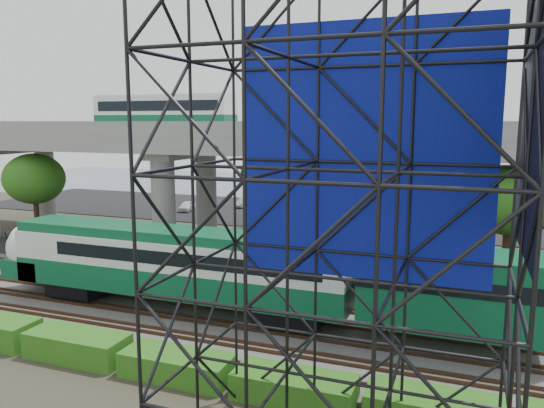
% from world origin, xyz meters
% --- Properties ---
extents(ground, '(140.00, 140.00, 0.00)m').
position_xyz_m(ground, '(0.00, 0.00, 0.00)').
color(ground, '#474233').
rests_on(ground, ground).
extents(ballast_bed, '(90.00, 12.00, 0.20)m').
position_xyz_m(ballast_bed, '(0.00, 2.00, 0.10)').
color(ballast_bed, slate).
rests_on(ballast_bed, ground).
extents(service_road, '(90.00, 5.00, 0.08)m').
position_xyz_m(service_road, '(0.00, 10.50, 0.04)').
color(service_road, black).
rests_on(service_road, ground).
extents(parking_lot, '(90.00, 18.00, 0.08)m').
position_xyz_m(parking_lot, '(0.00, 34.00, 0.04)').
color(parking_lot, black).
rests_on(parking_lot, ground).
extents(harbor_water, '(140.00, 40.00, 0.03)m').
position_xyz_m(harbor_water, '(0.00, 56.00, 0.01)').
color(harbor_water, '#3F5068').
rests_on(harbor_water, ground).
extents(rail_tracks, '(90.00, 9.52, 0.16)m').
position_xyz_m(rail_tracks, '(0.00, 2.00, 0.28)').
color(rail_tracks, '#472D1E').
rests_on(rail_tracks, ballast_bed).
extents(commuter_train, '(29.30, 3.06, 4.30)m').
position_xyz_m(commuter_train, '(-0.63, 2.00, 2.88)').
color(commuter_train, black).
rests_on(commuter_train, rail_tracks).
extents(overpass, '(80.00, 12.00, 12.40)m').
position_xyz_m(overpass, '(-0.87, 16.00, 8.21)').
color(overpass, '#9E9B93').
rests_on(overpass, ground).
extents(scaffold_tower, '(9.36, 6.36, 15.00)m').
position_xyz_m(scaffold_tower, '(8.49, -7.98, 7.47)').
color(scaffold_tower, black).
rests_on(scaffold_tower, ground).
extents(hedge_strip, '(34.60, 1.80, 1.20)m').
position_xyz_m(hedge_strip, '(1.01, -4.30, 0.56)').
color(hedge_strip, '#2B5F15').
rests_on(hedge_strip, ground).
extents(trees, '(40.94, 16.94, 7.69)m').
position_xyz_m(trees, '(-4.67, 16.17, 5.57)').
color(trees, '#382314').
rests_on(trees, ground).
extents(suv, '(5.04, 3.09, 1.30)m').
position_xyz_m(suv, '(-19.18, 9.64, 0.73)').
color(suv, black).
rests_on(suv, service_road).
extents(parked_cars, '(39.24, 9.50, 1.28)m').
position_xyz_m(parked_cars, '(-0.09, 33.62, 0.67)').
color(parked_cars, white).
rests_on(parked_cars, parking_lot).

